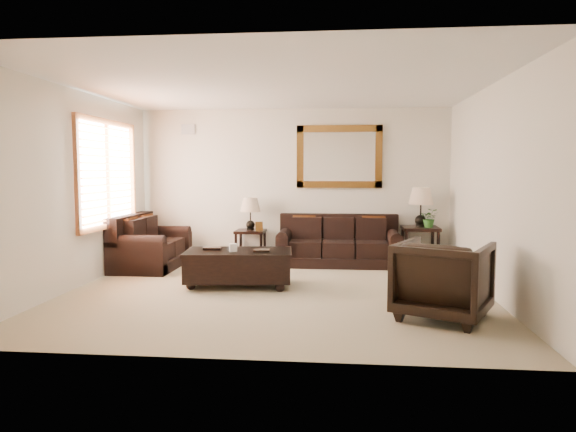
# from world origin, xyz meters

# --- Properties ---
(room) EXTENTS (5.51, 5.01, 2.71)m
(room) POSITION_xyz_m (0.00, 0.00, 1.35)
(room) COLOR tan
(room) RESTS_ON ground
(window) EXTENTS (0.07, 1.96, 1.66)m
(window) POSITION_xyz_m (-2.70, 0.90, 1.55)
(window) COLOR white
(window) RESTS_ON room
(mirror) EXTENTS (1.50, 0.06, 1.10)m
(mirror) POSITION_xyz_m (0.82, 2.47, 1.85)
(mirror) COLOR #452C0D
(mirror) RESTS_ON room
(air_vent) EXTENTS (0.25, 0.02, 0.18)m
(air_vent) POSITION_xyz_m (-1.90, 2.48, 2.35)
(air_vent) COLOR #999999
(air_vent) RESTS_ON room
(sofa) EXTENTS (2.06, 0.89, 0.84)m
(sofa) POSITION_xyz_m (0.82, 2.09, 0.31)
(sofa) COLOR black
(sofa) RESTS_ON room
(loveseat) EXTENTS (0.92, 1.56, 0.88)m
(loveseat) POSITION_xyz_m (-2.32, 1.51, 0.32)
(loveseat) COLOR black
(loveseat) RESTS_ON room
(end_table_left) EXTENTS (0.51, 0.51, 1.13)m
(end_table_left) POSITION_xyz_m (-0.72, 2.20, 0.74)
(end_table_left) COLOR black
(end_table_left) RESTS_ON room
(end_table_right) EXTENTS (0.60, 0.60, 1.32)m
(end_table_right) POSITION_xyz_m (2.20, 2.16, 0.86)
(end_table_right) COLOR black
(end_table_right) RESTS_ON room
(coffee_table) EXTENTS (1.53, 0.93, 0.62)m
(coffee_table) POSITION_xyz_m (-0.56, 0.28, 0.31)
(coffee_table) COLOR black
(coffee_table) RESTS_ON room
(armchair) EXTENTS (1.19, 1.17, 0.94)m
(armchair) POSITION_xyz_m (1.95, -1.07, 0.47)
(armchair) COLOR black
(armchair) RESTS_ON floor
(potted_plant) EXTENTS (0.34, 0.37, 0.25)m
(potted_plant) POSITION_xyz_m (2.34, 2.05, 0.78)
(potted_plant) COLOR #25521C
(potted_plant) RESTS_ON end_table_right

